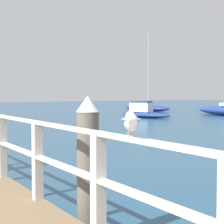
# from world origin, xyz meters

# --- Properties ---
(dock_piling_near) EXTENTS (0.29, 0.29, 1.90)m
(dock_piling_near) POSITION_xyz_m (1.51, 4.89, 0.96)
(dock_piling_near) COLOR #6B6056
(dock_piling_near) RESTS_ON ground_plane
(seagull_foreground) EXTENTS (0.30, 0.42, 0.21)m
(seagull_foreground) POSITION_xyz_m (1.14, 3.47, 1.69)
(seagull_foreground) COLOR white
(seagull_foreground) RESTS_ON pier_railing
(boat_3) EXTENTS (2.63, 4.61, 1.34)m
(boat_3) POSITION_xyz_m (17.26, 23.67, 0.44)
(boat_3) COLOR navy
(boat_3) RESTS_ON ground_plane
(boat_5) EXTENTS (2.70, 6.85, 8.38)m
(boat_5) POSITION_xyz_m (24.16, 32.11, 0.42)
(boat_5) COLOR navy
(boat_5) RESTS_ON ground_plane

